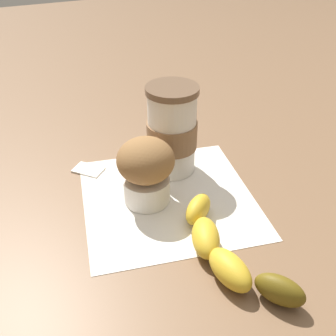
{
  "coord_description": "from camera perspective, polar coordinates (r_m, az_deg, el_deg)",
  "views": [
    {
      "loc": [
        0.44,
        -0.2,
        0.39
      ],
      "look_at": [
        0.0,
        0.0,
        0.06
      ],
      "focal_mm": 42.0,
      "sensor_mm": 36.0,
      "label": 1
    }
  ],
  "objects": [
    {
      "name": "ground_plane",
      "position": [
        0.62,
        0.0,
        -4.33
      ],
      "size": [
        3.0,
        3.0,
        0.0
      ],
      "primitive_type": "plane",
      "color": "brown"
    },
    {
      "name": "coffee_cup",
      "position": [
        0.64,
        0.58,
        5.42
      ],
      "size": [
        0.08,
        0.08,
        0.15
      ],
      "color": "silver",
      "rests_on": "paper_napkin"
    },
    {
      "name": "sugar_packet",
      "position": [
        0.69,
        -11.5,
        -0.14
      ],
      "size": [
        0.06,
        0.06,
        0.01
      ],
      "primitive_type": "cube",
      "rotation": [
        0.0,
        0.0,
        3.9
      ],
      "color": "white",
      "rests_on": "ground_plane"
    },
    {
      "name": "muffin",
      "position": [
        0.58,
        -3.22,
        -0.14
      ],
      "size": [
        0.09,
        0.09,
        0.11
      ],
      "color": "white",
      "rests_on": "paper_napkin"
    },
    {
      "name": "banana",
      "position": [
        0.51,
        8.09,
        -11.66
      ],
      "size": [
        0.23,
        0.1,
        0.04
      ],
      "color": "gold",
      "rests_on": "paper_napkin"
    },
    {
      "name": "paper_napkin",
      "position": [
        0.62,
        0.0,
        -4.28
      ],
      "size": [
        0.3,
        0.3,
        0.0
      ],
      "primitive_type": "cube",
      "rotation": [
        0.0,
        0.0,
        -0.19
      ],
      "color": "white",
      "rests_on": "ground_plane"
    }
  ]
}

